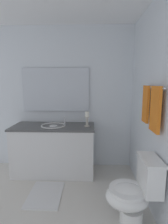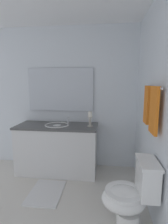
{
  "view_description": "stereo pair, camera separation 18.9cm",
  "coord_description": "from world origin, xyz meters",
  "px_view_note": "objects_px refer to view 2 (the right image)",
  "views": [
    {
      "loc": [
        1.87,
        0.67,
        1.5
      ],
      "look_at": [
        -0.33,
        0.59,
        1.14
      ],
      "focal_mm": 28.41,
      "sensor_mm": 36.0,
      "label": 1
    },
    {
      "loc": [
        1.86,
        0.86,
        1.5
      ],
      "look_at": [
        -0.33,
        0.59,
        1.14
      ],
      "focal_mm": 28.41,
      "sensor_mm": 36.0,
      "label": 2
    }
  ],
  "objects_px": {
    "sink_basin": "(57,127)",
    "towel_bar": "(153,88)",
    "towel_near_vanity": "(147,105)",
    "towel_center": "(154,110)",
    "bath_mat": "(46,192)",
    "vanity_cabinet": "(58,148)",
    "toilet": "(131,195)",
    "candle_holder_tall": "(90,119)",
    "mirror": "(60,90)"
  },
  "relations": [
    {
      "from": "mirror",
      "to": "towel_near_vanity",
      "type": "height_order",
      "value": "mirror"
    },
    {
      "from": "toilet",
      "to": "towel_near_vanity",
      "type": "relative_size",
      "value": 1.7
    },
    {
      "from": "towel_near_vanity",
      "to": "bath_mat",
      "type": "distance_m",
      "value": 1.77
    },
    {
      "from": "mirror",
      "to": "towel_bar",
      "type": "bearing_deg",
      "value": 49.5
    },
    {
      "from": "mirror",
      "to": "bath_mat",
      "type": "relative_size",
      "value": 1.92
    },
    {
      "from": "toilet",
      "to": "towel_bar",
      "type": "height_order",
      "value": "towel_bar"
    },
    {
      "from": "candle_holder_tall",
      "to": "bath_mat",
      "type": "relative_size",
      "value": 0.4
    },
    {
      "from": "mirror",
      "to": "vanity_cabinet",
      "type": "bearing_deg",
      "value": -0.01
    },
    {
      "from": "towel_near_vanity",
      "to": "bath_mat",
      "type": "relative_size",
      "value": 0.73
    },
    {
      "from": "vanity_cabinet",
      "to": "candle_holder_tall",
      "type": "height_order",
      "value": "candle_holder_tall"
    },
    {
      "from": "toilet",
      "to": "towel_center",
      "type": "height_order",
      "value": "towel_center"
    },
    {
      "from": "towel_near_vanity",
      "to": "towel_center",
      "type": "relative_size",
      "value": 0.93
    },
    {
      "from": "toilet",
      "to": "bath_mat",
      "type": "bearing_deg",
      "value": -113.45
    },
    {
      "from": "sink_basin",
      "to": "mirror",
      "type": "xyz_separation_m",
      "value": [
        -0.28,
        -0.0,
        0.61
      ]
    },
    {
      "from": "candle_holder_tall",
      "to": "towel_center",
      "type": "distance_m",
      "value": 1.23
    },
    {
      "from": "sink_basin",
      "to": "candle_holder_tall",
      "type": "bearing_deg",
      "value": 87.5
    },
    {
      "from": "vanity_cabinet",
      "to": "toilet",
      "type": "distance_m",
      "value": 1.52
    },
    {
      "from": "towel_bar",
      "to": "towel_near_vanity",
      "type": "distance_m",
      "value": 0.26
    },
    {
      "from": "towel_bar",
      "to": "towel_center",
      "type": "xyz_separation_m",
      "value": [
        0.16,
        -0.02,
        -0.22
      ]
    },
    {
      "from": "toilet",
      "to": "sink_basin",
      "type": "bearing_deg",
      "value": -135.65
    },
    {
      "from": "sink_basin",
      "to": "towel_bar",
      "type": "height_order",
      "value": "towel_bar"
    },
    {
      "from": "vanity_cabinet",
      "to": "sink_basin",
      "type": "bearing_deg",
      "value": 90.0
    },
    {
      "from": "towel_near_vanity",
      "to": "toilet",
      "type": "bearing_deg",
      "value": -25.53
    },
    {
      "from": "toilet",
      "to": "candle_holder_tall",
      "type": "bearing_deg",
      "value": -154.3
    },
    {
      "from": "sink_basin",
      "to": "towel_center",
      "type": "bearing_deg",
      "value": 52.36
    },
    {
      "from": "bath_mat",
      "to": "sink_basin",
      "type": "bearing_deg",
      "value": 179.91
    },
    {
      "from": "vanity_cabinet",
      "to": "toilet",
      "type": "relative_size",
      "value": 1.79
    },
    {
      "from": "towel_near_vanity",
      "to": "towel_center",
      "type": "distance_m",
      "value": 0.32
    },
    {
      "from": "candle_holder_tall",
      "to": "towel_near_vanity",
      "type": "height_order",
      "value": "towel_near_vanity"
    },
    {
      "from": "toilet",
      "to": "towel_bar",
      "type": "distance_m",
      "value": 1.14
    },
    {
      "from": "sink_basin",
      "to": "toilet",
      "type": "relative_size",
      "value": 0.54
    },
    {
      "from": "mirror",
      "to": "sink_basin",
      "type": "bearing_deg",
      "value": 0.2
    },
    {
      "from": "towel_bar",
      "to": "sink_basin",
      "type": "bearing_deg",
      "value": -122.48
    },
    {
      "from": "vanity_cabinet",
      "to": "towel_bar",
      "type": "bearing_deg",
      "value": 57.54
    },
    {
      "from": "bath_mat",
      "to": "towel_bar",
      "type": "bearing_deg",
      "value": 81.5
    },
    {
      "from": "vanity_cabinet",
      "to": "towel_near_vanity",
      "type": "distance_m",
      "value": 1.66
    },
    {
      "from": "sink_basin",
      "to": "towel_near_vanity",
      "type": "height_order",
      "value": "towel_near_vanity"
    },
    {
      "from": "vanity_cabinet",
      "to": "sink_basin",
      "type": "relative_size",
      "value": 3.34
    },
    {
      "from": "towel_near_vanity",
      "to": "bath_mat",
      "type": "xyz_separation_m",
      "value": [
        -0.03,
        -1.27,
        -1.24
      ]
    },
    {
      "from": "sink_basin",
      "to": "mirror",
      "type": "bearing_deg",
      "value": -179.8
    },
    {
      "from": "towel_bar",
      "to": "bath_mat",
      "type": "height_order",
      "value": "towel_bar"
    },
    {
      "from": "sink_basin",
      "to": "vanity_cabinet",
      "type": "bearing_deg",
      "value": -90.0
    },
    {
      "from": "mirror",
      "to": "towel_near_vanity",
      "type": "relative_size",
      "value": 2.62
    },
    {
      "from": "toilet",
      "to": "towel_center",
      "type": "bearing_deg",
      "value": 118.31
    },
    {
      "from": "sink_basin",
      "to": "candle_holder_tall",
      "type": "distance_m",
      "value": 0.57
    },
    {
      "from": "candle_holder_tall",
      "to": "toilet",
      "type": "height_order",
      "value": "candle_holder_tall"
    },
    {
      "from": "mirror",
      "to": "bath_mat",
      "type": "xyz_separation_m",
      "value": [
        0.91,
        -0.0,
        -1.37
      ]
    },
    {
      "from": "vanity_cabinet",
      "to": "toilet",
      "type": "height_order",
      "value": "vanity_cabinet"
    },
    {
      "from": "towel_bar",
      "to": "mirror",
      "type": "bearing_deg",
      "value": -130.5
    },
    {
      "from": "towel_bar",
      "to": "vanity_cabinet",
      "type": "bearing_deg",
      "value": -122.46
    }
  ]
}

